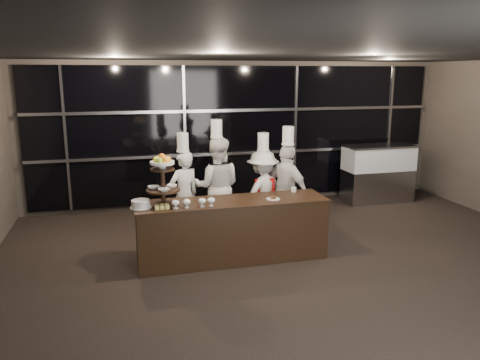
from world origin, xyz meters
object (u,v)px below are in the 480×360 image
object	(u,v)px
display_case	(378,170)
chef_d	(287,190)
display_stand	(163,176)
chef_c	(263,192)
chef_b	(217,186)
buffet_counter	(232,230)
layer_cake	(141,204)
chef_a	(184,193)

from	to	relation	value
display_case	chef_d	xyz separation A→B (m)	(-2.73, -1.67, 0.13)
display_stand	display_case	world-z (taller)	display_stand
chef_c	chef_d	size ratio (longest dim) A/B	0.93
chef_b	buffet_counter	bearing A→B (deg)	-91.24
layer_cake	chef_d	bearing A→B (deg)	17.78
chef_b	chef_d	bearing A→B (deg)	-21.66
chef_a	chef_c	bearing A→B (deg)	-4.71
layer_cake	chef_d	world-z (taller)	chef_d
display_case	chef_c	xyz separation A→B (m)	(-3.08, -1.42, 0.07)
chef_b	chef_a	bearing A→B (deg)	-172.44
display_stand	chef_b	distance (m)	1.63
display_stand	chef_b	world-z (taller)	chef_b
display_stand	chef_c	size ratio (longest dim) A/B	0.42
chef_a	chef_d	size ratio (longest dim) A/B	0.95
buffet_counter	display_stand	size ratio (longest dim) A/B	3.81
layer_cake	chef_a	world-z (taller)	chef_a
buffet_counter	display_case	distance (m)	4.56
buffet_counter	chef_c	size ratio (longest dim) A/B	1.60
chef_d	display_stand	bearing A→B (deg)	-160.95
buffet_counter	chef_b	world-z (taller)	chef_b
layer_cake	display_case	bearing A→B (deg)	25.36
layer_cake	chef_c	distance (m)	2.36
chef_b	chef_c	size ratio (longest dim) A/B	1.13
chef_c	chef_d	distance (m)	0.44
display_case	chef_a	distance (m)	4.61
buffet_counter	layer_cake	xyz separation A→B (m)	(-1.32, -0.05, 0.51)
display_case	chef_b	size ratio (longest dim) A/B	0.75
layer_cake	display_case	size ratio (longest dim) A/B	0.20
display_stand	chef_b	bearing A→B (deg)	48.93
layer_cake	chef_a	bearing A→B (deg)	56.37
display_case	chef_c	distance (m)	3.39
chef_c	display_case	bearing A→B (deg)	24.74
layer_cake	chef_c	xyz separation A→B (m)	(2.11, 1.04, -0.22)
display_stand	layer_cake	distance (m)	0.49
buffet_counter	layer_cake	size ratio (longest dim) A/B	9.47
buffet_counter	display_case	bearing A→B (deg)	31.93
chef_b	chef_c	xyz separation A→B (m)	(0.76, -0.19, -0.11)
display_stand	display_case	xyz separation A→B (m)	(4.86, 2.41, -0.65)
chef_b	chef_c	world-z (taller)	chef_b
chef_b	chef_d	distance (m)	1.19
layer_cake	chef_b	distance (m)	1.82
buffet_counter	chef_d	world-z (taller)	chef_d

